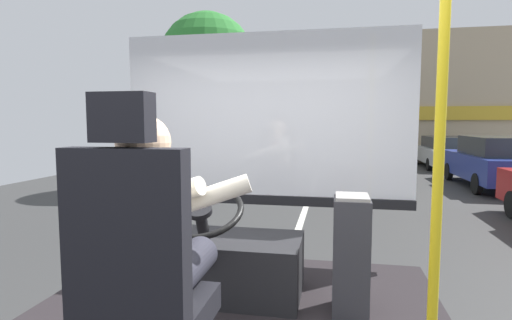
{
  "coord_description": "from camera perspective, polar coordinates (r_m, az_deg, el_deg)",
  "views": [
    {
      "loc": [
        0.59,
        -1.82,
        1.86
      ],
      "look_at": [
        -0.05,
        1.45,
        1.54
      ],
      "focal_mm": 28.27,
      "sensor_mm": 36.0,
      "label": 1
    }
  ],
  "objects": [
    {
      "name": "parked_car_blue",
      "position": [
        13.23,
        30.65,
        -0.18
      ],
      "size": [
        1.8,
        4.25,
        1.46
      ],
      "color": "navy",
      "rests_on": "ground"
    },
    {
      "name": "parked_car_silver",
      "position": [
        18.22,
        25.37,
        1.09
      ],
      "size": [
        2.01,
        4.27,
        1.27
      ],
      "color": "silver",
      "rests_on": "ground"
    },
    {
      "name": "handrail_pole",
      "position": [
        1.83,
        24.55,
        2.79
      ],
      "size": [
        0.04,
        0.04,
        2.24
      ],
      "color": "yellow",
      "rests_on": "bus_floor"
    },
    {
      "name": "shop_building",
      "position": [
        21.9,
        20.32,
        7.93
      ],
      "size": [
        10.27,
        5.07,
        5.92
      ],
      "color": "tan",
      "rests_on": "ground"
    },
    {
      "name": "windshield_panel",
      "position": [
        3.49,
        1.32,
        3.07
      ],
      "size": [
        2.5,
        0.08,
        1.48
      ],
      "color": "white"
    },
    {
      "name": "steering_console",
      "position": [
        2.87,
        -5.05,
        -14.32
      ],
      "size": [
        1.1,
        0.96,
        0.8
      ],
      "color": "black",
      "rests_on": "bus_floor"
    },
    {
      "name": "bus_driver",
      "position": [
        1.8,
        -14.37,
        -10.0
      ],
      "size": [
        0.78,
        0.59,
        0.78
      ],
      "color": "#282833",
      "rests_on": "driver_seat"
    },
    {
      "name": "parked_car_black",
      "position": [
        24.07,
        21.46,
        2.18
      ],
      "size": [
        2.0,
        4.29,
        1.3
      ],
      "color": "black",
      "rests_on": "ground"
    },
    {
      "name": "ground",
      "position": [
        10.8,
        7.76,
        -4.71
      ],
      "size": [
        18.0,
        44.0,
        0.06
      ],
      "color": "#353535"
    },
    {
      "name": "driver_seat",
      "position": [
        1.75,
        -16.06,
        -16.39
      ],
      "size": [
        0.48,
        0.48,
        1.29
      ],
      "color": "black",
      "rests_on": "bus_floor"
    },
    {
      "name": "fare_box",
      "position": [
        2.62,
        13.27,
        -12.91
      ],
      "size": [
        0.22,
        0.27,
        0.74
      ],
      "color": "#333338",
      "rests_on": "bus_floor"
    },
    {
      "name": "street_tree",
      "position": [
        11.9,
        -6.9,
        13.68
      ],
      "size": [
        2.67,
        2.67,
        4.95
      ],
      "color": "#4C3828",
      "rests_on": "ground"
    }
  ]
}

